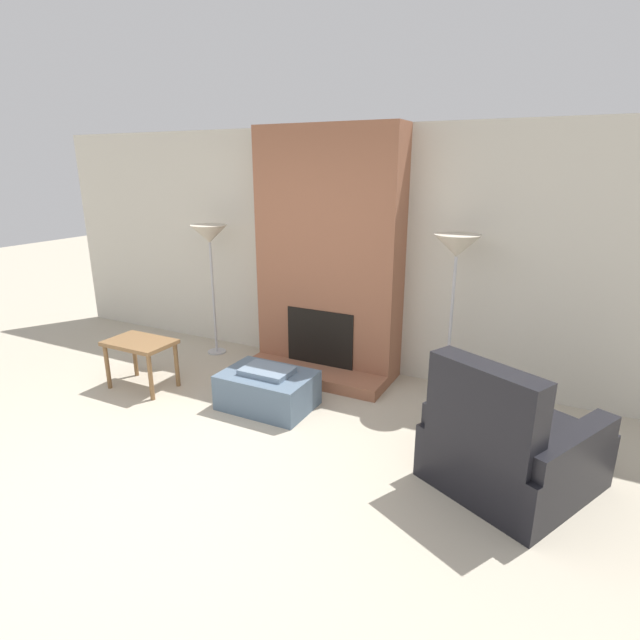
% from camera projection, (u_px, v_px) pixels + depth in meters
% --- Properties ---
extents(ground_plane, '(24.00, 24.00, 0.00)m').
position_uv_depth(ground_plane, '(181.00, 484.00, 3.61)').
color(ground_plane, '#B2A893').
extents(wall_back, '(7.97, 0.06, 2.60)m').
position_uv_depth(wall_back, '(338.00, 251.00, 5.48)').
color(wall_back, beige).
rests_on(wall_back, ground_plane).
extents(fireplace, '(1.58, 0.78, 2.60)m').
position_uv_depth(fireplace, '(328.00, 260.00, 5.29)').
color(fireplace, '#935B42').
rests_on(fireplace, ground_plane).
extents(ottoman, '(0.85, 0.59, 0.39)m').
position_uv_depth(ottoman, '(268.00, 389.00, 4.72)').
color(ottoman, slate).
rests_on(ottoman, ground_plane).
extents(armchair, '(1.31, 1.35, 1.01)m').
position_uv_depth(armchair, '(507.00, 450.00, 3.51)').
color(armchair, black).
rests_on(armchair, ground_plane).
extents(side_table, '(0.67, 0.44, 0.51)m').
position_uv_depth(side_table, '(140.00, 348.00, 5.06)').
color(side_table, brown).
rests_on(side_table, ground_plane).
extents(floor_lamp_left, '(0.42, 0.42, 1.55)m').
position_uv_depth(floor_lamp_left, '(210.00, 239.00, 5.74)').
color(floor_lamp_left, '#ADADB2').
rests_on(floor_lamp_left, ground_plane).
extents(floor_lamp_right, '(0.42, 0.42, 1.62)m').
position_uv_depth(floor_lamp_right, '(457.00, 252.00, 4.50)').
color(floor_lamp_right, '#ADADB2').
rests_on(floor_lamp_right, ground_plane).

